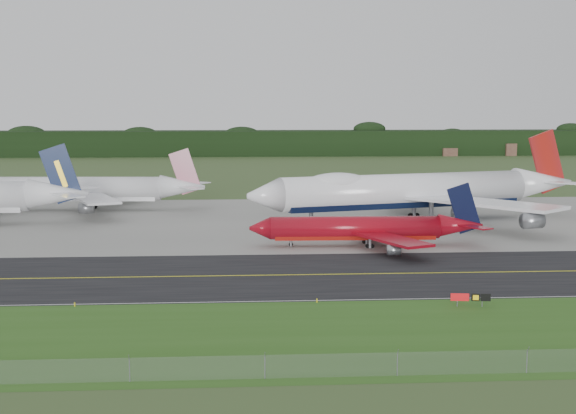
{
  "coord_description": "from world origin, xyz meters",
  "views": [
    {
      "loc": [
        -8.45,
        -117.31,
        24.37
      ],
      "look_at": [
        0.65,
        22.0,
        6.6
      ],
      "focal_mm": 50.0,
      "sensor_mm": 36.0,
      "label": 1
    }
  ],
  "objects_px": {
    "jet_ba_747": "(416,191)",
    "jet_star_tail": "(88,190)",
    "taxiway_sign": "(470,297)",
    "jet_red_737": "(368,229)"
  },
  "relations": [
    {
      "from": "jet_ba_747",
      "to": "jet_red_737",
      "type": "relative_size",
      "value": 1.84
    },
    {
      "from": "jet_ba_747",
      "to": "jet_star_tail",
      "type": "bearing_deg",
      "value": 162.38
    },
    {
      "from": "jet_star_tail",
      "to": "taxiway_sign",
      "type": "xyz_separation_m",
      "value": [
        62.73,
        -94.4,
        -3.71
      ]
    },
    {
      "from": "jet_ba_747",
      "to": "taxiway_sign",
      "type": "bearing_deg",
      "value": -97.44
    },
    {
      "from": "jet_ba_747",
      "to": "jet_red_737",
      "type": "height_order",
      "value": "jet_ba_747"
    },
    {
      "from": "jet_ba_747",
      "to": "jet_red_737",
      "type": "distance_m",
      "value": 32.46
    },
    {
      "from": "taxiway_sign",
      "to": "jet_star_tail",
      "type": "bearing_deg",
      "value": 123.6
    },
    {
      "from": "jet_ba_747",
      "to": "taxiway_sign",
      "type": "distance_m",
      "value": 72.31
    },
    {
      "from": "jet_ba_747",
      "to": "taxiway_sign",
      "type": "xyz_separation_m",
      "value": [
        -9.34,
        -71.51,
        -5.37
      ]
    },
    {
      "from": "taxiway_sign",
      "to": "jet_ba_747",
      "type": "bearing_deg",
      "value": 82.56
    }
  ]
}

